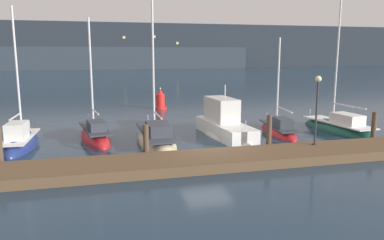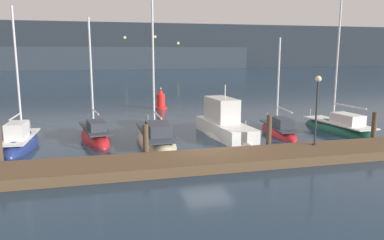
{
  "view_description": "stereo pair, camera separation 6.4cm",
  "coord_description": "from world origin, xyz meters",
  "px_view_note": "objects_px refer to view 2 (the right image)",
  "views": [
    {
      "loc": [
        -5.54,
        -18.45,
        5.25
      ],
      "look_at": [
        0.0,
        3.26,
        1.2
      ],
      "focal_mm": 35.0,
      "sensor_mm": 36.0,
      "label": 1
    },
    {
      "loc": [
        -5.48,
        -18.46,
        5.25
      ],
      "look_at": [
        0.0,
        3.26,
        1.2
      ],
      "focal_mm": 35.0,
      "sensor_mm": 36.0,
      "label": 2
    }
  ],
  "objects_px": {
    "motorboat_berth_4": "(225,130)",
    "dock_lamppost": "(317,99)",
    "sailboat_berth_5": "(279,132)",
    "channel_buoy": "(161,101)",
    "sailboat_berth_2": "(95,138)",
    "sailboat_berth_3": "(156,141)",
    "sailboat_berth_1": "(21,145)",
    "sailboat_berth_6": "(339,130)"
  },
  "relations": [
    {
      "from": "sailboat_berth_5",
      "to": "channel_buoy",
      "type": "xyz_separation_m",
      "value": [
        -5.76,
        12.61,
        0.65
      ]
    },
    {
      "from": "sailboat_berth_2",
      "to": "dock_lamppost",
      "type": "bearing_deg",
      "value": -28.38
    },
    {
      "from": "sailboat_berth_2",
      "to": "channel_buoy",
      "type": "xyz_separation_m",
      "value": [
        5.98,
        11.52,
        0.65
      ]
    },
    {
      "from": "sailboat_berth_2",
      "to": "sailboat_berth_6",
      "type": "distance_m",
      "value": 15.99
    },
    {
      "from": "sailboat_berth_6",
      "to": "sailboat_berth_5",
      "type": "bearing_deg",
      "value": 173.19
    },
    {
      "from": "sailboat_berth_1",
      "to": "sailboat_berth_2",
      "type": "height_order",
      "value": "sailboat_berth_1"
    },
    {
      "from": "sailboat_berth_5",
      "to": "dock_lamppost",
      "type": "bearing_deg",
      "value": -95.72
    },
    {
      "from": "motorboat_berth_4",
      "to": "sailboat_berth_6",
      "type": "distance_m",
      "value": 7.95
    },
    {
      "from": "sailboat_berth_6",
      "to": "motorboat_berth_4",
      "type": "bearing_deg",
      "value": 176.04
    },
    {
      "from": "sailboat_berth_2",
      "to": "motorboat_berth_4",
      "type": "distance_m",
      "value": 8.05
    },
    {
      "from": "sailboat_berth_1",
      "to": "dock_lamppost",
      "type": "distance_m",
      "value": 16.37
    },
    {
      "from": "sailboat_berth_1",
      "to": "dock_lamppost",
      "type": "relative_size",
      "value": 2.35
    },
    {
      "from": "sailboat_berth_2",
      "to": "channel_buoy",
      "type": "distance_m",
      "value": 12.99
    },
    {
      "from": "sailboat_berth_6",
      "to": "dock_lamppost",
      "type": "height_order",
      "value": "sailboat_berth_6"
    },
    {
      "from": "sailboat_berth_3",
      "to": "sailboat_berth_5",
      "type": "distance_m",
      "value": 8.29
    },
    {
      "from": "sailboat_berth_3",
      "to": "sailboat_berth_6",
      "type": "height_order",
      "value": "sailboat_berth_3"
    },
    {
      "from": "motorboat_berth_4",
      "to": "sailboat_berth_5",
      "type": "relative_size",
      "value": 0.99
    },
    {
      "from": "channel_buoy",
      "to": "dock_lamppost",
      "type": "relative_size",
      "value": 0.56
    },
    {
      "from": "sailboat_berth_1",
      "to": "channel_buoy",
      "type": "distance_m",
      "value": 16.01
    },
    {
      "from": "sailboat_berth_2",
      "to": "sailboat_berth_5",
      "type": "height_order",
      "value": "sailboat_berth_2"
    },
    {
      "from": "sailboat_berth_2",
      "to": "sailboat_berth_3",
      "type": "distance_m",
      "value": 3.9
    },
    {
      "from": "sailboat_berth_3",
      "to": "sailboat_berth_5",
      "type": "xyz_separation_m",
      "value": [
        8.26,
        0.67,
        -0.01
      ]
    },
    {
      "from": "sailboat_berth_2",
      "to": "channel_buoy",
      "type": "height_order",
      "value": "sailboat_berth_2"
    },
    {
      "from": "sailboat_berth_1",
      "to": "motorboat_berth_4",
      "type": "xyz_separation_m",
      "value": [
        12.04,
        -0.1,
        0.27
      ]
    },
    {
      "from": "sailboat_berth_3",
      "to": "sailboat_berth_6",
      "type": "bearing_deg",
      "value": 0.81
    },
    {
      "from": "sailboat_berth_3",
      "to": "dock_lamppost",
      "type": "height_order",
      "value": "sailboat_berth_3"
    },
    {
      "from": "sailboat_berth_2",
      "to": "sailboat_berth_6",
      "type": "relative_size",
      "value": 0.79
    },
    {
      "from": "sailboat_berth_2",
      "to": "sailboat_berth_5",
      "type": "relative_size",
      "value": 1.18
    },
    {
      "from": "sailboat_berth_6",
      "to": "dock_lamppost",
      "type": "relative_size",
      "value": 2.82
    },
    {
      "from": "sailboat_berth_3",
      "to": "motorboat_berth_4",
      "type": "height_order",
      "value": "sailboat_berth_3"
    },
    {
      "from": "sailboat_berth_5",
      "to": "dock_lamppost",
      "type": "distance_m",
      "value": 5.74
    },
    {
      "from": "sailboat_berth_3",
      "to": "channel_buoy",
      "type": "bearing_deg",
      "value": 79.35
    },
    {
      "from": "sailboat_berth_1",
      "to": "sailboat_berth_3",
      "type": "distance_m",
      "value": 7.59
    },
    {
      "from": "dock_lamppost",
      "to": "channel_buoy",
      "type": "bearing_deg",
      "value": 106.65
    },
    {
      "from": "motorboat_berth_4",
      "to": "channel_buoy",
      "type": "distance_m",
      "value": 12.72
    },
    {
      "from": "sailboat_berth_6",
      "to": "channel_buoy",
      "type": "distance_m",
      "value": 16.45
    },
    {
      "from": "sailboat_berth_1",
      "to": "motorboat_berth_4",
      "type": "distance_m",
      "value": 12.04
    },
    {
      "from": "sailboat_berth_3",
      "to": "dock_lamppost",
      "type": "bearing_deg",
      "value": -29.05
    },
    {
      "from": "motorboat_berth_4",
      "to": "sailboat_berth_5",
      "type": "bearing_deg",
      "value": -0.78
    },
    {
      "from": "sailboat_berth_1",
      "to": "sailboat_berth_2",
      "type": "xyz_separation_m",
      "value": [
        4.06,
        0.93,
        -0.04
      ]
    },
    {
      "from": "sailboat_berth_2",
      "to": "sailboat_berth_6",
      "type": "xyz_separation_m",
      "value": [
        15.91,
        -1.59,
        0.03
      ]
    },
    {
      "from": "motorboat_berth_4",
      "to": "dock_lamppost",
      "type": "bearing_deg",
      "value": -57.06
    }
  ]
}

